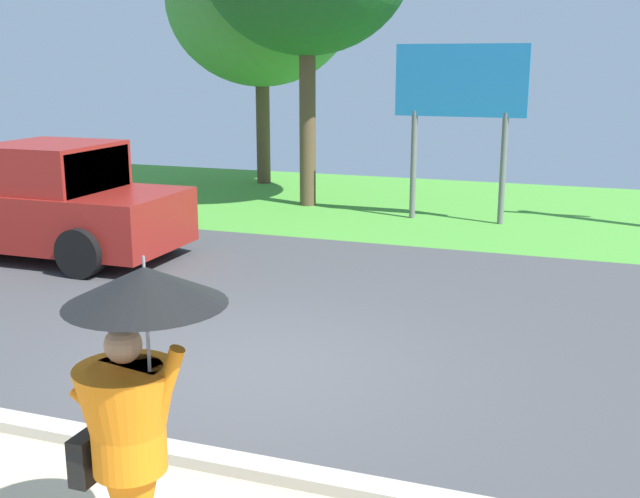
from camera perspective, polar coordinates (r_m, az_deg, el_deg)
ground_plane at (r=11.00m, az=1.45°, el=-3.40°), size 40.00×22.00×0.20m
monk_pedestrian at (r=4.81m, az=-13.54°, el=-12.71°), size 1.04×0.92×2.13m
pickup_truck at (r=13.85m, az=-20.39°, el=3.20°), size 5.20×2.28×1.88m
roadside_billboard at (r=15.79m, az=10.27°, el=11.16°), size 2.60×0.12×3.50m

